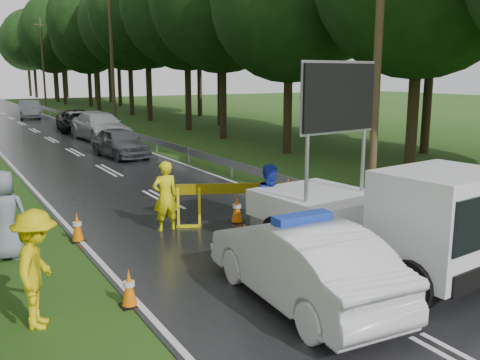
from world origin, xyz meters
TOP-DOWN VIEW (x-y plane):
  - ground at (0.00, 0.00)m, footprint 160.00×160.00m
  - road at (0.00, 30.00)m, footprint 7.00×140.00m
  - guardrail at (3.70, 29.67)m, footprint 0.12×60.06m
  - utility_pole_near at (5.20, 2.00)m, footprint 1.40×0.24m
  - utility_pole_mid at (5.20, 28.00)m, footprint 1.40×0.24m
  - utility_pole_far at (5.20, 54.00)m, footprint 1.40×0.24m
  - police_sedan at (-0.80, -2.56)m, footprint 1.82×4.57m
  - work_truck at (1.53, -2.18)m, footprint 2.90×5.52m
  - barrier at (0.42, 2.20)m, footprint 2.64×1.24m
  - officer at (-1.20, 2.74)m, footprint 0.68×0.45m
  - civilian at (0.77, 0.79)m, footprint 1.01×0.84m
  - bystander_left at (-4.99, -1.18)m, footprint 1.12×1.43m
  - bystander_right at (-5.04, 2.50)m, footprint 1.14×0.95m
  - queue_car_first at (1.57, 15.33)m, footprint 2.09×4.35m
  - queue_car_second at (2.60, 22.38)m, footprint 2.80×5.87m
  - queue_car_third at (2.60, 28.38)m, footprint 3.11×5.61m
  - queue_car_fourth at (1.44, 40.88)m, footprint 2.28×5.02m
  - cone_near_left at (-3.50, -1.19)m, footprint 0.33×0.33m
  - cone_center at (-0.46, 0.00)m, footprint 0.36×0.36m
  - cone_far at (0.77, 2.50)m, footprint 0.37×0.37m
  - cone_left_mid at (-3.40, 3.00)m, footprint 0.35×0.35m
  - cone_right at (3.50, 3.96)m, footprint 0.35×0.35m

SIDE VIEW (x-z plane):
  - ground at x=0.00m, z-range 0.00..0.00m
  - road at x=0.00m, z-range 0.00..0.02m
  - cone_near_left at x=-3.50m, z-range -0.01..0.68m
  - cone_left_mid at x=-3.40m, z-range -0.01..0.72m
  - cone_right at x=3.50m, z-range -0.01..0.72m
  - cone_center at x=-0.46m, z-range -0.01..0.75m
  - cone_far at x=0.77m, z-range -0.01..0.76m
  - guardrail at x=3.70m, z-range 0.20..0.90m
  - queue_car_first at x=1.57m, z-range 0.00..1.43m
  - queue_car_third at x=2.60m, z-range 0.00..1.49m
  - police_sedan at x=-0.80m, z-range -0.07..1.56m
  - queue_car_fourth at x=1.44m, z-range 0.00..1.60m
  - queue_car_second at x=2.60m, z-range 0.00..1.65m
  - barrier at x=0.42m, z-range 0.30..1.49m
  - officer at x=-1.20m, z-range 0.00..1.83m
  - civilian at x=0.77m, z-range 0.00..1.88m
  - bystander_left at x=-4.99m, z-range 0.00..1.94m
  - bystander_right at x=-5.04m, z-range 0.00..1.98m
  - work_truck at x=1.53m, z-range -0.97..3.26m
  - utility_pole_near at x=5.20m, z-range 0.06..10.06m
  - utility_pole_mid at x=5.20m, z-range 0.06..10.06m
  - utility_pole_far at x=5.20m, z-range 0.06..10.06m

